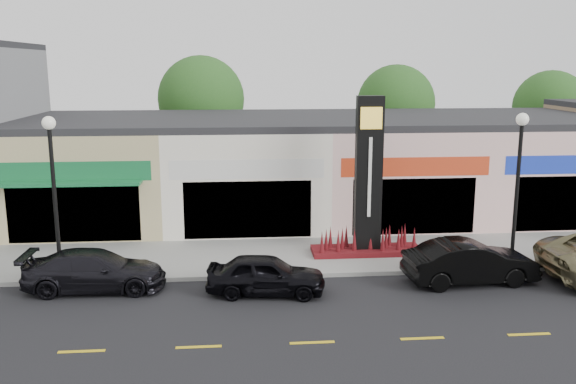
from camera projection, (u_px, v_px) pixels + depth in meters
name	position (u px, v px, depth m)	size (l,w,h in m)	color
ground	(300.00, 300.00, 19.14)	(120.00, 120.00, 0.00)	black
sidewalk	(289.00, 256.00, 23.37)	(52.00, 4.30, 0.15)	gray
curb	(294.00, 275.00, 21.17)	(52.00, 0.20, 0.15)	gray
shop_beige	(99.00, 168.00, 29.12)	(7.00, 10.85, 4.80)	tan
shop_cream	(245.00, 166.00, 29.71)	(7.00, 10.01, 4.80)	silver
shop_pink_w	(386.00, 164.00, 30.29)	(7.00, 10.01, 4.80)	beige
shop_pink_e	(522.00, 162.00, 30.87)	(7.00, 10.01, 4.80)	beige
tree_rear_west	(201.00, 99.00, 36.75)	(5.20, 5.20, 7.83)	#382619
tree_rear_mid	(396.00, 104.00, 37.82)	(4.80, 4.80, 7.29)	#382619
tree_rear_east	(550.00, 107.00, 38.70)	(4.60, 4.60, 6.94)	#382619
lamp_west_near	(53.00, 181.00, 20.20)	(0.44, 0.44, 5.47)	black
lamp_east_near	(518.00, 174.00, 21.53)	(0.44, 0.44, 5.47)	black
pylon_sign	(368.00, 199.00, 23.01)	(4.20, 1.30, 6.00)	#540E11
car_dark_sedan	(95.00, 270.00, 19.91)	(4.56, 1.85, 1.32)	black
car_black_sedan	(266.00, 275.00, 19.56)	(3.79, 1.53, 1.29)	black
car_black_conv	(470.00, 262.00, 20.53)	(4.43, 1.54, 1.46)	black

